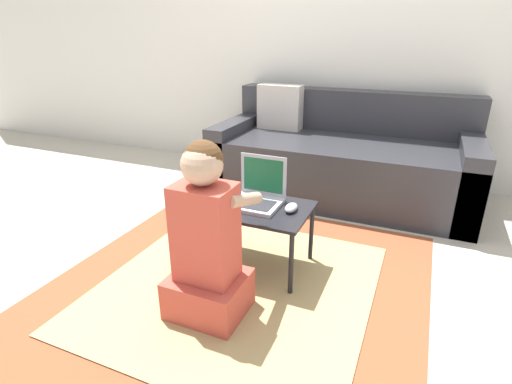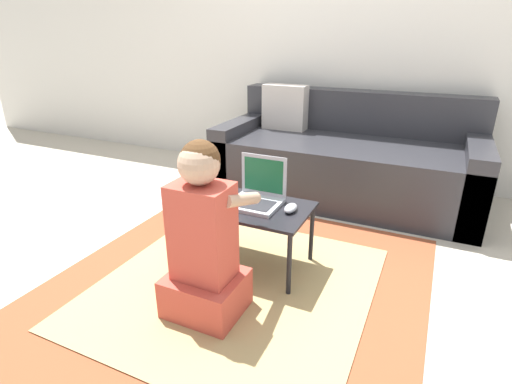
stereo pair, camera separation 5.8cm
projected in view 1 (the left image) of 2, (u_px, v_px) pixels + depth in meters
ground_plane at (251, 263)px, 2.24m from camera, size 16.00×16.00×0.00m
wall_back at (336, 25)px, 3.23m from camera, size 9.00×0.06×2.50m
area_rug at (237, 286)px, 2.03m from camera, size 1.82×1.88×0.01m
couch at (341, 159)px, 3.10m from camera, size 1.91×0.89×0.80m
laptop_desk at (254, 213)px, 2.10m from camera, size 0.58×0.40×0.36m
laptop at (257, 197)px, 2.10m from camera, size 0.26×0.24×0.24m
computer_mouse at (291, 208)px, 2.02m from camera, size 0.06×0.11×0.04m
person_seated at (207, 243)px, 1.72m from camera, size 0.33×0.44×0.81m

